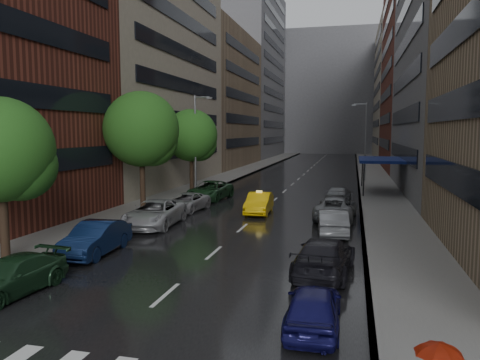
# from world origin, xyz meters

# --- Properties ---
(ground) EXTENTS (220.00, 220.00, 0.00)m
(ground) POSITION_xyz_m (0.00, 0.00, 0.00)
(ground) COLOR gray
(ground) RESTS_ON ground
(road) EXTENTS (14.00, 140.00, 0.01)m
(road) POSITION_xyz_m (0.00, 50.00, 0.01)
(road) COLOR black
(road) RESTS_ON ground
(sidewalk_left) EXTENTS (4.00, 140.00, 0.15)m
(sidewalk_left) POSITION_xyz_m (-9.00, 50.00, 0.07)
(sidewalk_left) COLOR gray
(sidewalk_left) RESTS_ON ground
(sidewalk_right) EXTENTS (4.00, 140.00, 0.15)m
(sidewalk_right) POSITION_xyz_m (9.00, 50.00, 0.07)
(sidewalk_right) COLOR gray
(sidewalk_right) RESTS_ON ground
(buildings_left) EXTENTS (8.00, 108.00, 38.00)m
(buildings_left) POSITION_xyz_m (-15.00, 58.79, 15.99)
(buildings_left) COLOR maroon
(buildings_left) RESTS_ON ground
(buildings_right) EXTENTS (8.05, 109.10, 36.00)m
(buildings_right) POSITION_xyz_m (15.00, 56.70, 15.03)
(buildings_right) COLOR #937A5B
(buildings_right) RESTS_ON ground
(building_far) EXTENTS (40.00, 14.00, 32.00)m
(building_far) POSITION_xyz_m (0.00, 118.00, 16.00)
(building_far) COLOR slate
(building_far) RESTS_ON ground
(tree_near) EXTENTS (4.63, 4.63, 7.38)m
(tree_near) POSITION_xyz_m (-8.60, 6.24, 5.04)
(tree_near) COLOR #382619
(tree_near) RESTS_ON ground
(tree_mid) EXTENTS (5.50, 5.50, 8.76)m
(tree_mid) POSITION_xyz_m (-8.60, 20.38, 5.99)
(tree_mid) COLOR #382619
(tree_mid) RESTS_ON ground
(tree_far) EXTENTS (4.99, 4.99, 7.96)m
(tree_far) POSITION_xyz_m (-8.60, 31.15, 5.44)
(tree_far) COLOR #382619
(tree_far) RESTS_ON ground
(taxi) EXTENTS (1.78, 4.59, 1.49)m
(taxi) POSITION_xyz_m (-0.00, 21.20, 0.75)
(taxi) COLOR yellow
(taxi) RESTS_ON ground
(parked_cars_left) EXTENTS (3.08, 29.38, 1.61)m
(parked_cars_left) POSITION_xyz_m (-5.40, 16.81, 0.76)
(parked_cars_left) COLOR #1B3C23
(parked_cars_left) RESTS_ON ground
(parked_cars_right) EXTENTS (2.84, 29.18, 1.54)m
(parked_cars_right) POSITION_xyz_m (5.40, 15.53, 0.74)
(parked_cars_right) COLOR #11104C
(parked_cars_right) RESTS_ON ground
(street_lamp_left) EXTENTS (1.74, 0.22, 9.00)m
(street_lamp_left) POSITION_xyz_m (-7.72, 30.00, 4.89)
(street_lamp_left) COLOR gray
(street_lamp_left) RESTS_ON sidewalk_left
(street_lamp_right) EXTENTS (1.74, 0.22, 9.00)m
(street_lamp_right) POSITION_xyz_m (7.72, 45.00, 4.89)
(street_lamp_right) COLOR gray
(street_lamp_right) RESTS_ON sidewalk_right
(awning) EXTENTS (4.00, 8.00, 3.12)m
(awning) POSITION_xyz_m (8.98, 35.00, 3.13)
(awning) COLOR navy
(awning) RESTS_ON sidewalk_right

